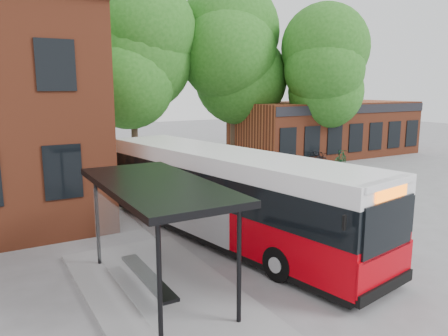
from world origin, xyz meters
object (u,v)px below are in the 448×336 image
city_bus (227,196)px  bicycle_5 (316,159)px  bicycle_7 (341,158)px  bicycle_0 (273,168)px  bus_shelter (158,238)px  bicycle_2 (283,165)px  bicycle_6 (319,159)px  bicycle_1 (287,164)px  bicycle_4 (303,160)px

city_bus → bicycle_5: size_ratio=7.23×
city_bus → bicycle_7: size_ratio=6.55×
bicycle_0 → bus_shelter: bearing=124.5°
city_bus → bicycle_0: bearing=35.6°
bicycle_0 → bicycle_5: bicycle_5 is taller
bicycle_2 → bicycle_7: (4.58, -0.11, 0.06)m
bicycle_2 → bicycle_6: 3.79m
bicycle_1 → bicycle_5: size_ratio=0.94×
bicycle_0 → bicycle_2: bearing=-78.5°
bicycle_2 → bicycle_1: bearing=-78.4°
bicycle_4 → bicycle_5: 0.81m
bicycle_4 → bicycle_0: bearing=115.0°
bicycle_6 → bicycle_2: bearing=94.3°
bicycle_0 → bicycle_7: size_ratio=0.98×
bicycle_0 → bicycle_5: (4.33, 1.14, 0.03)m
bicycle_1 → bicycle_2: size_ratio=0.84×
bus_shelter → bicycle_4: 19.09m
city_bus → bicycle_6: (12.43, 9.15, -1.10)m
bicycle_5 → bicycle_6: size_ratio=1.07×
bicycle_5 → bicycle_6: bearing=-85.9°
bicycle_1 → bicycle_6: 3.34m
bus_shelter → bicycle_1: bearing=41.0°
bicycle_7 → city_bus: bearing=98.9°
bicycle_5 → bicycle_7: bicycle_7 is taller
bicycle_2 → bicycle_7: size_ratio=1.02×
bicycle_0 → bicycle_7: bearing=-95.5°
bicycle_2 → bicycle_5: size_ratio=1.13×
bus_shelter → bicycle_6: size_ratio=4.56×
bicycle_2 → bicycle_4: size_ratio=1.11×
bicycle_1 → bus_shelter: bearing=114.2°
bicycle_6 → bicycle_7: size_ratio=0.85×
bicycle_6 → bicycle_7: 1.38m
bus_shelter → bicycle_0: bus_shelter is taller
bus_shelter → bicycle_0: size_ratio=3.95×
bicycle_0 → bicycle_2: (1.10, 0.40, 0.02)m
bicycle_0 → bicycle_6: 4.95m
bus_shelter → bicycle_1: (12.68, 11.01, -0.99)m
city_bus → bicycle_5: bearing=26.7°
bus_shelter → bicycle_2: size_ratio=3.80×
city_bus → bicycle_6: 15.48m
city_bus → bicycle_4: size_ratio=7.14×
bicycle_4 → bicycle_7: (2.02, -1.30, 0.11)m
bicycle_5 → bicycle_6: 0.49m
bus_shelter → bicycle_7: bus_shelter is taller
bicycle_1 → bicycle_6: (3.26, 0.72, -0.06)m
city_bus → bicycle_7: 15.64m
bicycle_0 → bicycle_6: bearing=-82.9°
bicycle_6 → bicycle_1: bearing=92.5°
bicycle_7 → bicycle_1: bearing=63.2°
bus_shelter → city_bus: 4.36m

